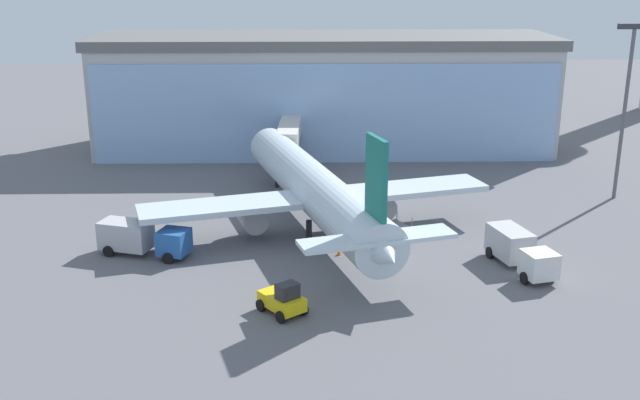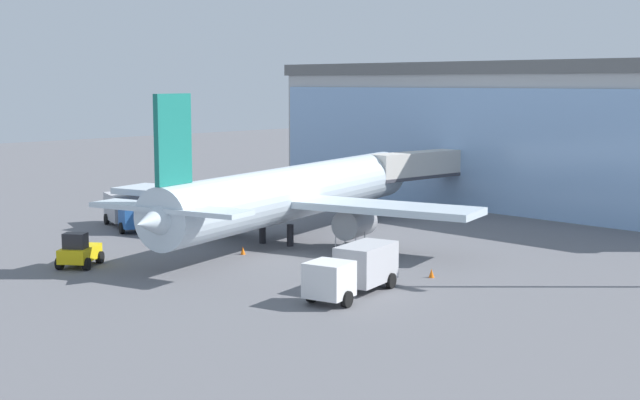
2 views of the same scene
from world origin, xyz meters
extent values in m
plane|color=slate|center=(0.00, 0.00, 0.00)|extent=(240.00, 240.00, 0.00)
cube|color=#B3B3B3|center=(0.00, 36.36, 6.31)|extent=(54.82, 17.48, 12.62)
cube|color=#91B6E3|center=(-0.32, 28.60, 5.68)|extent=(53.12, 2.51, 11.36)
cube|color=slate|center=(0.00, 36.36, 13.22)|extent=(55.92, 17.83, 1.20)
cube|color=beige|center=(-4.49, 25.89, 4.41)|extent=(3.33, 14.69, 2.40)
cube|color=#3F3F47|center=(-4.49, 25.89, 3.36)|extent=(3.38, 14.69, 0.30)
cylinder|color=#4C4C51|center=(-4.06, 31.34, 1.61)|extent=(0.70, 0.70, 3.21)
cylinder|color=#59595E|center=(27.08, 13.06, 8.16)|extent=(0.36, 0.36, 16.32)
cube|color=#333338|center=(27.08, 13.06, 16.57)|extent=(3.20, 0.40, 0.50)
cylinder|color=silver|center=(-3.03, 6.43, 3.61)|extent=(11.53, 31.62, 4.03)
cone|color=silver|center=(-6.84, 21.75, 3.61)|extent=(4.63, 3.88, 4.03)
cone|color=silver|center=(0.78, -8.90, 3.61)|extent=(4.48, 4.76, 3.62)
cube|color=silver|center=(-2.65, 4.89, 3.21)|extent=(30.27, 11.35, 0.50)
cube|color=silver|center=(0.54, -7.93, 4.22)|extent=(11.25, 4.98, 0.30)
cube|color=#197266|center=(0.42, -7.44, 8.42)|extent=(1.12, 3.19, 5.58)
cylinder|color=gray|center=(-8.33, 4.00, 1.86)|extent=(2.81, 3.61, 2.10)
cylinder|color=gray|center=(2.79, 6.76, 1.86)|extent=(2.81, 3.61, 2.10)
cylinder|color=black|center=(-3.58, 3.63, 0.80)|extent=(0.50, 0.50, 1.60)
cylinder|color=black|center=(-1.24, 4.22, 0.80)|extent=(0.50, 0.50, 1.60)
cylinder|color=black|center=(-6.12, 18.84, 0.80)|extent=(0.40, 0.40, 1.60)
cube|color=#2659A5|center=(-14.34, -0.15, 1.40)|extent=(2.82, 2.82, 1.90)
cube|color=#B2B2B7|center=(-18.29, 1.29, 1.55)|extent=(4.51, 3.44, 2.20)
cylinder|color=black|center=(-13.96, 0.88, 0.45)|extent=(0.95, 0.59, 0.90)
cylinder|color=black|center=(-14.72, -1.18, 0.45)|extent=(0.95, 0.59, 0.90)
cylinder|color=black|center=(-18.85, 2.67, 0.45)|extent=(0.95, 0.59, 0.90)
cylinder|color=black|center=(-19.60, 0.61, 0.45)|extent=(0.95, 0.59, 0.90)
cube|color=silver|center=(12.57, -6.48, 1.40)|extent=(2.62, 2.62, 1.90)
cube|color=#B2B2B7|center=(11.68, -2.38, 1.55)|extent=(3.00, 4.38, 2.20)
cylinder|color=black|center=(13.65, -6.25, 0.45)|extent=(0.49, 0.94, 0.90)
cylinder|color=black|center=(11.50, -6.72, 0.45)|extent=(0.49, 0.94, 0.90)
cylinder|color=black|center=(12.54, -1.17, 0.45)|extent=(0.49, 0.94, 0.90)
cylinder|color=black|center=(10.39, -1.64, 0.45)|extent=(0.49, 0.94, 0.90)
cube|color=gray|center=(4.10, 4.80, 0.52)|extent=(2.63, 3.21, 0.16)
cylinder|color=black|center=(2.98, 5.52, 0.22)|extent=(0.29, 0.45, 0.44)
cylinder|color=gray|center=(2.98, 5.52, 1.05)|extent=(0.08, 0.08, 0.90)
cylinder|color=black|center=(4.29, 6.12, 0.22)|extent=(0.29, 0.45, 0.44)
cylinder|color=gray|center=(4.29, 6.12, 1.05)|extent=(0.08, 0.08, 0.90)
cylinder|color=black|center=(3.92, 3.48, 0.22)|extent=(0.29, 0.45, 0.44)
cylinder|color=gray|center=(3.92, 3.48, 1.05)|extent=(0.08, 0.08, 0.90)
cylinder|color=black|center=(5.23, 4.09, 0.22)|extent=(0.29, 0.45, 0.44)
cylinder|color=gray|center=(5.23, 4.09, 1.05)|extent=(0.08, 0.08, 0.90)
cube|color=yellow|center=(-6.09, -10.22, 0.85)|extent=(3.32, 3.65, 0.90)
cube|color=#26262B|center=(-5.72, -10.75, 1.80)|extent=(1.72, 1.63, 1.00)
cylinder|color=black|center=(-7.47, -9.84, 0.40)|extent=(0.75, 0.85, 0.80)
cylinder|color=black|center=(-6.01, -8.79, 0.40)|extent=(0.75, 0.85, 0.80)
cylinder|color=black|center=(-6.17, -11.66, 0.40)|extent=(0.75, 0.85, 0.80)
cylinder|color=black|center=(-4.71, -10.61, 0.40)|extent=(0.75, 0.85, 0.80)
cone|color=orange|center=(-1.40, -0.26, 0.28)|extent=(0.36, 0.36, 0.55)
cone|color=orange|center=(12.56, 2.78, 0.28)|extent=(0.36, 0.36, 0.55)
camera|label=1|loc=(-6.51, -55.37, 22.24)|focal=42.00mm
camera|label=2|loc=(44.39, -40.77, 11.92)|focal=50.00mm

